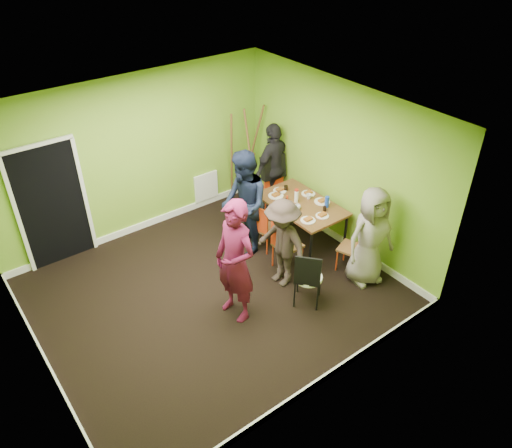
{
  "coord_description": "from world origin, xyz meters",
  "views": [
    {
      "loc": [
        -2.94,
        -4.98,
        5.14
      ],
      "look_at": [
        0.82,
        0.0,
        0.92
      ],
      "focal_mm": 35.0,
      "sensor_mm": 36.0,
      "label": 1
    }
  ],
  "objects_px": {
    "chair_back_end": "(275,173)",
    "person_left_near": "(282,243)",
    "person_back_end": "(274,167)",
    "orange_bottle": "(287,198)",
    "chair_front_end": "(356,245)",
    "person_left_far": "(244,204)",
    "dining_table": "(301,206)",
    "chair_bentwood": "(308,276)",
    "blue_bottle": "(327,202)",
    "chair_left_near": "(284,242)",
    "thermos": "(296,196)",
    "person_standing": "(235,262)",
    "easel": "(245,156)",
    "person_front_end": "(370,237)",
    "chair_left_far": "(262,225)"
  },
  "relations": [
    {
      "from": "chair_bentwood",
      "to": "person_back_end",
      "type": "relative_size",
      "value": 0.56
    },
    {
      "from": "chair_back_end",
      "to": "easel",
      "type": "bearing_deg",
      "value": -70.56
    },
    {
      "from": "person_left_far",
      "to": "person_back_end",
      "type": "xyz_separation_m",
      "value": [
        1.25,
        0.79,
        -0.05
      ]
    },
    {
      "from": "chair_back_end",
      "to": "thermos",
      "type": "height_order",
      "value": "chair_back_end"
    },
    {
      "from": "person_left_near",
      "to": "orange_bottle",
      "type": "bearing_deg",
      "value": 132.2
    },
    {
      "from": "easel",
      "to": "person_left_far",
      "type": "height_order",
      "value": "easel"
    },
    {
      "from": "blue_bottle",
      "to": "person_front_end",
      "type": "distance_m",
      "value": 1.08
    },
    {
      "from": "dining_table",
      "to": "easel",
      "type": "bearing_deg",
      "value": 87.4
    },
    {
      "from": "chair_left_far",
      "to": "thermos",
      "type": "xyz_separation_m",
      "value": [
        0.64,
        -0.09,
        0.37
      ]
    },
    {
      "from": "dining_table",
      "to": "orange_bottle",
      "type": "distance_m",
      "value": 0.28
    },
    {
      "from": "thermos",
      "to": "person_standing",
      "type": "distance_m",
      "value": 2.1
    },
    {
      "from": "orange_bottle",
      "to": "person_left_near",
      "type": "height_order",
      "value": "person_left_near"
    },
    {
      "from": "person_left_far",
      "to": "chair_front_end",
      "type": "bearing_deg",
      "value": 56.86
    },
    {
      "from": "chair_back_end",
      "to": "orange_bottle",
      "type": "xyz_separation_m",
      "value": [
        -0.37,
        -0.8,
        -0.0
      ]
    },
    {
      "from": "orange_bottle",
      "to": "easel",
      "type": "bearing_deg",
      "value": 82.53
    },
    {
      "from": "chair_back_end",
      "to": "easel",
      "type": "distance_m",
      "value": 0.72
    },
    {
      "from": "chair_bentwood",
      "to": "blue_bottle",
      "type": "distance_m",
      "value": 1.61
    },
    {
      "from": "person_left_near",
      "to": "person_front_end",
      "type": "distance_m",
      "value": 1.33
    },
    {
      "from": "chair_left_near",
      "to": "person_left_far",
      "type": "bearing_deg",
      "value": -167.58
    },
    {
      "from": "thermos",
      "to": "chair_bentwood",
      "type": "bearing_deg",
      "value": -124.74
    },
    {
      "from": "chair_left_far",
      "to": "thermos",
      "type": "height_order",
      "value": "thermos"
    },
    {
      "from": "person_front_end",
      "to": "thermos",
      "type": "bearing_deg",
      "value": 106.53
    },
    {
      "from": "blue_bottle",
      "to": "person_back_end",
      "type": "bearing_deg",
      "value": 87.33
    },
    {
      "from": "chair_left_near",
      "to": "chair_back_end",
      "type": "xyz_separation_m",
      "value": [
        1.0,
        1.49,
        0.26
      ]
    },
    {
      "from": "chair_bentwood",
      "to": "person_left_far",
      "type": "relative_size",
      "value": 0.53
    },
    {
      "from": "orange_bottle",
      "to": "chair_front_end",
      "type": "bearing_deg",
      "value": -79.73
    },
    {
      "from": "chair_back_end",
      "to": "person_left_near",
      "type": "xyz_separation_m",
      "value": [
        -1.23,
        -1.71,
        -0.06
      ]
    },
    {
      "from": "chair_front_end",
      "to": "person_left_far",
      "type": "distance_m",
      "value": 1.89
    },
    {
      "from": "chair_back_end",
      "to": "chair_bentwood",
      "type": "height_order",
      "value": "chair_back_end"
    },
    {
      "from": "chair_front_end",
      "to": "easel",
      "type": "height_order",
      "value": "easel"
    },
    {
      "from": "person_left_near",
      "to": "chair_left_far",
      "type": "bearing_deg",
      "value": 156.75
    },
    {
      "from": "person_left_near",
      "to": "person_back_end",
      "type": "relative_size",
      "value": 0.86
    },
    {
      "from": "dining_table",
      "to": "person_back_end",
      "type": "height_order",
      "value": "person_back_end"
    },
    {
      "from": "chair_left_far",
      "to": "chair_back_end",
      "type": "xyz_separation_m",
      "value": [
        0.94,
        0.86,
        0.3
      ]
    },
    {
      "from": "person_left_near",
      "to": "dining_table",
      "type": "bearing_deg",
      "value": 120.13
    },
    {
      "from": "chair_left_near",
      "to": "easel",
      "type": "height_order",
      "value": "easel"
    },
    {
      "from": "person_back_end",
      "to": "person_front_end",
      "type": "bearing_deg",
      "value": 72.9
    },
    {
      "from": "dining_table",
      "to": "thermos",
      "type": "relative_size",
      "value": 7.02
    },
    {
      "from": "chair_left_far",
      "to": "person_standing",
      "type": "height_order",
      "value": "person_standing"
    },
    {
      "from": "chair_left_near",
      "to": "orange_bottle",
      "type": "height_order",
      "value": "chair_left_near"
    },
    {
      "from": "chair_front_end",
      "to": "person_back_end",
      "type": "bearing_deg",
      "value": 64.44
    },
    {
      "from": "chair_left_far",
      "to": "person_back_end",
      "type": "xyz_separation_m",
      "value": [
        1.0,
        0.96,
        0.37
      ]
    },
    {
      "from": "chair_left_near",
      "to": "orange_bottle",
      "type": "distance_m",
      "value": 0.97
    },
    {
      "from": "chair_left_near",
      "to": "person_back_end",
      "type": "bearing_deg",
      "value": 145.44
    },
    {
      "from": "person_front_end",
      "to": "chair_left_near",
      "type": "bearing_deg",
      "value": 142.37
    },
    {
      "from": "person_left_near",
      "to": "person_back_end",
      "type": "distance_m",
      "value": 2.23
    },
    {
      "from": "orange_bottle",
      "to": "blue_bottle",
      "type": "bearing_deg",
      "value": -57.67
    },
    {
      "from": "person_left_far",
      "to": "dining_table",
      "type": "bearing_deg",
      "value": 90.98
    },
    {
      "from": "chair_front_end",
      "to": "person_left_near",
      "type": "bearing_deg",
      "value": 135.65
    },
    {
      "from": "person_left_far",
      "to": "orange_bottle",
      "type": "bearing_deg",
      "value": 103.71
    }
  ]
}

